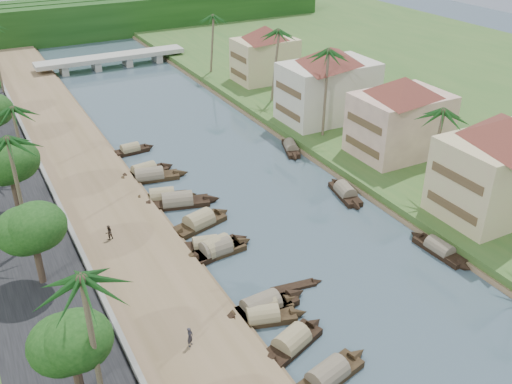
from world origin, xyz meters
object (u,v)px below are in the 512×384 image
building_near (501,165)px  person_near (190,337)px  bridge (111,59)px  sampan_1 (291,343)px  sampan_0 (327,377)px

building_near → person_near: 35.19m
bridge → building_near: size_ratio=1.89×
sampan_1 → person_near: bearing=136.3°
person_near → building_near: bearing=-36.2°
bridge → building_near: (18.99, -74.00, 4.66)m
sampan_0 → sampan_1: bearing=83.5°
bridge → building_near: building_near is taller
building_near → person_near: bearing=-174.9°
sampan_1 → building_near: bearing=-8.1°
person_near → bridge: bearing=37.2°
bridge → sampan_0: size_ratio=3.30×
person_near → sampan_0: bearing=-84.7°
building_near → person_near: size_ratio=9.03×
bridge → sampan_1: (-8.81, -80.06, -1.31)m
building_near → sampan_0: 29.72m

